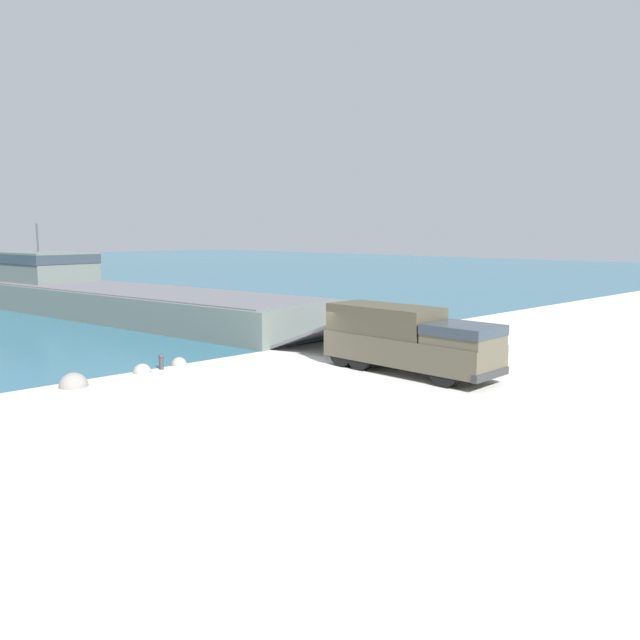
% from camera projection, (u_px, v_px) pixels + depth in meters
% --- Properties ---
extents(ground_plane, '(240.00, 240.00, 0.00)m').
position_uv_depth(ground_plane, '(308.00, 363.00, 29.52)').
color(ground_plane, '#B7B5AD').
extents(landing_craft, '(13.22, 41.04, 6.96)m').
position_uv_depth(landing_craft, '(103.00, 292.00, 47.78)').
color(landing_craft, '#56605B').
rests_on(landing_craft, ground_plane).
extents(military_truck, '(2.78, 8.24, 2.89)m').
position_uv_depth(military_truck, '(409.00, 339.00, 27.21)').
color(military_truck, '#4C4738').
rests_on(military_truck, ground_plane).
extents(soldier_on_ramp, '(0.41, 0.50, 1.68)m').
position_uv_depth(soldier_on_ramp, '(442.00, 345.00, 28.93)').
color(soldier_on_ramp, '#3D4C33').
rests_on(soldier_on_ramp, ground_plane).
extents(mooring_bollard, '(0.24, 0.24, 0.71)m').
position_uv_depth(mooring_bollard, '(161.00, 361.00, 28.12)').
color(mooring_bollard, '#333338').
rests_on(mooring_bollard, ground_plane).
extents(shoreline_rock_a, '(0.81, 0.81, 0.81)m').
position_uv_depth(shoreline_rock_a, '(142.00, 373.00, 27.48)').
color(shoreline_rock_a, gray).
rests_on(shoreline_rock_a, ground_plane).
extents(shoreline_rock_b, '(1.15, 1.15, 1.15)m').
position_uv_depth(shoreline_rock_b, '(74.00, 387.00, 24.97)').
color(shoreline_rock_b, gray).
rests_on(shoreline_rock_b, ground_plane).
extents(shoreline_rock_c, '(0.74, 0.74, 0.74)m').
position_uv_depth(shoreline_rock_c, '(179.00, 365.00, 29.10)').
color(shoreline_rock_c, gray).
rests_on(shoreline_rock_c, ground_plane).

